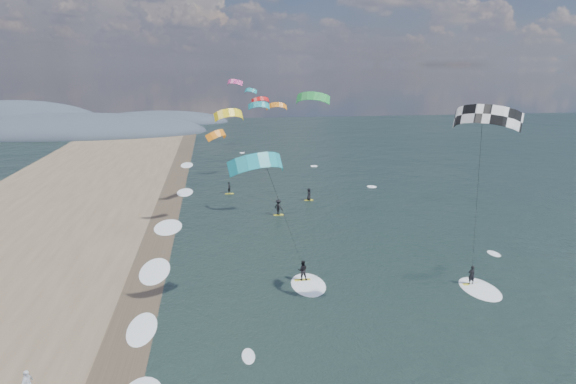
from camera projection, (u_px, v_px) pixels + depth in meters
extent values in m
plane|color=black|center=(339.00, 370.00, 26.40)|extent=(260.00, 260.00, 0.00)
cube|color=#382D23|center=(140.00, 300.00, 34.18)|extent=(3.00, 240.00, 0.00)
ellipsoid|color=#3D4756|center=(13.00, 129.00, 124.82)|extent=(48.00, 20.00, 15.00)
ellipsoid|color=#3D4756|center=(73.00, 134.00, 116.02)|extent=(64.00, 24.00, 10.00)
ellipsoid|color=#3D4756|center=(158.00, 123.00, 137.78)|extent=(40.00, 18.00, 7.00)
cube|color=gold|center=(471.00, 284.00, 36.60)|extent=(1.22, 0.36, 0.05)
imported|color=black|center=(472.00, 275.00, 36.40)|extent=(0.57, 0.40, 1.50)
ellipsoid|color=white|center=(480.00, 289.00, 35.89)|extent=(2.60, 4.20, 0.12)
cylinder|color=black|center=(477.00, 203.00, 31.54)|extent=(0.02, 0.02, 14.22)
cube|color=gold|center=(302.00, 280.00, 37.31)|extent=(1.25, 0.39, 0.06)
imported|color=black|center=(303.00, 270.00, 37.10)|extent=(0.84, 0.69, 1.59)
ellipsoid|color=white|center=(308.00, 285.00, 36.60)|extent=(2.60, 4.20, 0.12)
cylinder|color=black|center=(286.00, 219.00, 32.65)|extent=(0.02, 0.02, 11.75)
cube|color=gold|center=(279.00, 215.00, 53.54)|extent=(1.10, 0.35, 0.05)
imported|color=black|center=(279.00, 207.00, 53.30)|extent=(1.23, 1.30, 1.76)
cube|color=gold|center=(309.00, 200.00, 59.39)|extent=(1.10, 0.35, 0.05)
imported|color=black|center=(309.00, 194.00, 59.19)|extent=(0.76, 0.86, 1.49)
cube|color=gold|center=(229.00, 194.00, 62.40)|extent=(1.10, 0.35, 0.05)
imported|color=black|center=(229.00, 188.00, 62.19)|extent=(0.59, 0.66, 1.52)
ellipsoid|color=white|center=(150.00, 328.00, 30.53)|extent=(2.40, 5.40, 0.11)
ellipsoid|color=white|center=(164.00, 270.00, 39.13)|extent=(2.40, 5.40, 0.11)
ellipsoid|color=white|center=(174.00, 227.00, 49.64)|extent=(2.40, 5.40, 0.11)
ellipsoid|color=white|center=(182.00, 192.00, 63.01)|extent=(2.40, 5.40, 0.11)
ellipsoid|color=white|center=(188.00, 165.00, 80.21)|extent=(2.40, 5.40, 0.11)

